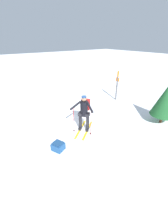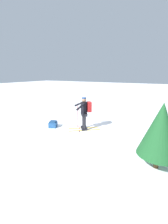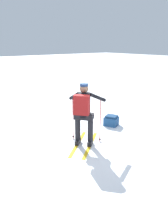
{
  "view_description": "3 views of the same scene",
  "coord_description": "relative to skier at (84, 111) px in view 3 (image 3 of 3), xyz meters",
  "views": [
    {
      "loc": [
        -3.51,
        -5.24,
        3.97
      ],
      "look_at": [
        0.05,
        -0.35,
        0.95
      ],
      "focal_mm": 24.0,
      "sensor_mm": 36.0,
      "label": 1
    },
    {
      "loc": [
        3.74,
        -6.87,
        2.9
      ],
      "look_at": [
        0.05,
        -0.35,
        0.95
      ],
      "focal_mm": 24.0,
      "sensor_mm": 36.0,
      "label": 2
    },
    {
      "loc": [
        3.55,
        3.94,
        2.73
      ],
      "look_at": [
        0.05,
        -0.35,
        0.95
      ],
      "focal_mm": 35.0,
      "sensor_mm": 36.0,
      "label": 3
    }
  ],
  "objects": [
    {
      "name": "ground_plane",
      "position": [
        -0.08,
        0.33,
        -1.0
      ],
      "size": [
        80.0,
        80.0,
        0.0
      ],
      "primitive_type": "plane",
      "color": "white"
    },
    {
      "name": "skier",
      "position": [
        0.0,
        0.0,
        0.0
      ],
      "size": [
        1.58,
        1.37,
        1.71
      ],
      "color": "gold",
      "rests_on": "ground_plane"
    },
    {
      "name": "dropped_backpack",
      "position": [
        -1.69,
        -0.58,
        -0.84
      ],
      "size": [
        0.54,
        0.55,
        0.35
      ],
      "color": "navy",
      "rests_on": "ground_plane"
    }
  ]
}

